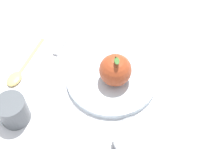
{
  "coord_description": "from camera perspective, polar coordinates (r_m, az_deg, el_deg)",
  "views": [
    {
      "loc": [
        0.45,
        -0.1,
        0.65
      ],
      "look_at": [
        0.01,
        0.03,
        0.02
      ],
      "focal_mm": 49.23,
      "sensor_mm": 36.0,
      "label": 1
    }
  ],
  "objects": [
    {
      "name": "dinner_plate",
      "position": [
        0.78,
        0.0,
        -0.41
      ],
      "size": [
        0.23,
        0.23,
        0.02
      ],
      "color": "silver",
      "rests_on": "ground_plane"
    },
    {
      "name": "side_bowl",
      "position": [
        0.69,
        4.5,
        -12.04
      ],
      "size": [
        0.1,
        0.1,
        0.04
      ],
      "color": "#4C5156",
      "rests_on": "ground_plane"
    },
    {
      "name": "spoon",
      "position": [
        0.83,
        -16.98,
        0.23
      ],
      "size": [
        0.15,
        0.12,
        0.01
      ],
      "color": "#D8B766",
      "rests_on": "ground_plane"
    },
    {
      "name": "apple",
      "position": [
        0.74,
        0.63,
        0.84
      ],
      "size": [
        0.08,
        0.08,
        0.09
      ],
      "color": "#9E3D1E",
      "rests_on": "dinner_plate"
    },
    {
      "name": "knife",
      "position": [
        0.84,
        -10.94,
        2.85
      ],
      "size": [
        0.18,
        0.14,
        0.01
      ],
      "color": "silver",
      "rests_on": "ground_plane"
    },
    {
      "name": "ground_plane",
      "position": [
        0.8,
        -2.07,
        -0.45
      ],
      "size": [
        2.4,
        2.4,
        0.0
      ],
      "primitive_type": "plane",
      "color": "silver"
    },
    {
      "name": "cup",
      "position": [
        0.74,
        -18.0,
        -6.23
      ],
      "size": [
        0.07,
        0.07,
        0.07
      ],
      "color": "#4C5156",
      "rests_on": "ground_plane"
    }
  ]
}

